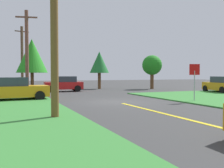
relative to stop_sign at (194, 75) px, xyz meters
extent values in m
plane|color=#393939|center=(-4.84, 1.94, -1.76)|extent=(120.00, 120.00, 0.00)
cube|color=yellow|center=(-4.84, -6.06, -1.75)|extent=(0.20, 14.00, 0.01)
cylinder|color=#9EA0A8|center=(0.00, 0.00, -0.72)|extent=(0.07, 0.07, 2.08)
cube|color=red|center=(0.00, 0.00, 0.39)|extent=(0.71, 0.21, 0.72)
cube|color=red|center=(-5.90, 13.47, -1.12)|extent=(4.05, 1.94, 0.76)
cube|color=#2D3842|center=(-5.71, 13.46, -0.44)|extent=(2.26, 1.64, 0.60)
cylinder|color=black|center=(-7.30, 12.69, -1.42)|extent=(0.69, 0.26, 0.68)
cylinder|color=black|center=(-7.21, 14.39, -1.42)|extent=(0.69, 0.26, 0.68)
cylinder|color=black|center=(-4.60, 12.55, -1.42)|extent=(0.69, 0.26, 0.68)
cylinder|color=black|center=(-4.51, 14.24, -1.42)|extent=(0.69, 0.26, 0.68)
cube|color=orange|center=(8.40, 5.70, -1.12)|extent=(2.56, 4.29, 0.76)
cube|color=#2D3842|center=(8.34, 5.34, -0.44)|extent=(2.03, 2.47, 0.60)
cylinder|color=black|center=(7.71, 7.21, -1.42)|extent=(0.33, 0.71, 0.68)
cylinder|color=black|center=(9.55, 6.89, -1.42)|extent=(0.33, 0.71, 0.68)
cylinder|color=black|center=(7.25, 4.51, -1.42)|extent=(0.33, 0.71, 0.68)
cube|color=orange|center=(-10.94, 5.56, -1.12)|extent=(4.46, 2.17, 0.76)
cube|color=#2D3842|center=(-11.38, 5.54, -0.44)|extent=(2.48, 1.84, 0.60)
cylinder|color=black|center=(-9.51, 6.59, -1.42)|extent=(0.69, 0.25, 0.68)
cylinder|color=black|center=(-9.41, 4.68, -1.42)|extent=(0.69, 0.25, 0.68)
cylinder|color=brown|center=(-9.72, -2.90, 2.93)|extent=(0.32, 0.32, 9.38)
cylinder|color=brown|center=(-9.88, 9.48, 1.88)|extent=(0.30, 0.30, 7.29)
cube|color=brown|center=(-9.88, 9.48, 4.94)|extent=(1.78, 0.50, 0.12)
cylinder|color=brown|center=(-9.56, 21.87, 2.29)|extent=(0.35, 0.35, 8.09)
cube|color=brown|center=(-9.56, 21.87, 5.69)|extent=(1.78, 0.52, 0.12)
cylinder|color=brown|center=(-0.71, 16.56, -0.75)|extent=(0.39, 0.39, 2.02)
cone|color=#1E6E2E|center=(-0.71, 16.56, 1.60)|extent=(2.43, 2.43, 2.68)
cylinder|color=brown|center=(5.35, 13.91, -0.76)|extent=(0.44, 0.44, 2.00)
sphere|color=#1F7B1C|center=(5.35, 13.91, 1.24)|extent=(2.47, 2.47, 2.47)
cylinder|color=brown|center=(-8.65, 18.32, -0.74)|extent=(0.39, 0.39, 2.04)
cone|color=#238A1E|center=(-8.65, 18.32, 2.29)|extent=(3.66, 3.66, 4.03)
camera|label=1|loc=(-11.57, -13.34, 0.06)|focal=40.51mm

